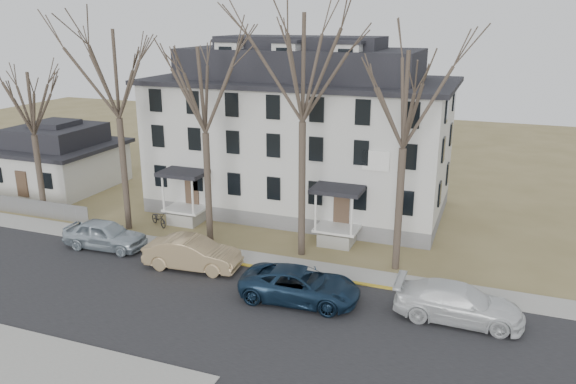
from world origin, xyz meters
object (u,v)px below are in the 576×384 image
at_px(car_white, 458,304).
at_px(tree_far_left, 115,68).
at_px(tree_bungalow, 29,99).
at_px(car_silver, 105,235).
at_px(tree_mid_right, 406,93).
at_px(small_house, 59,159).
at_px(bicycle_left, 159,219).
at_px(car_navy, 300,286).
at_px(car_tan, 193,254).
at_px(tree_center, 303,60).
at_px(boarding_house, 300,134).
at_px(tree_mid_left, 203,84).

bearing_deg(car_white, tree_far_left, 77.25).
bearing_deg(tree_bungalow, car_silver, -23.22).
xyz_separation_m(tree_mid_right, tree_bungalow, (-24.50, 0.00, -1.48)).
xyz_separation_m(small_house, bicycle_left, (12.65, -5.18, -1.75)).
bearing_deg(small_house, bicycle_left, -22.28).
bearing_deg(car_navy, bicycle_left, 59.19).
bearing_deg(car_tan, tree_center, -56.21).
height_order(boarding_house, car_silver, boarding_house).
height_order(tree_mid_left, car_white, tree_mid_left).
height_order(small_house, car_silver, small_house).
relative_size(tree_center, tree_mid_right, 1.15).
distance_m(tree_center, tree_bungalow, 19.23).
height_order(tree_center, tree_bungalow, tree_center).
bearing_deg(tree_mid_left, tree_far_left, 180.00).
xyz_separation_m(tree_bungalow, bicycle_left, (8.65, 1.01, -7.62)).
bearing_deg(small_house, car_navy, -25.00).
bearing_deg(tree_mid_right, bicycle_left, 176.34).
xyz_separation_m(boarding_house, small_house, (-20.00, -1.96, -3.13)).
xyz_separation_m(car_silver, car_navy, (13.03, -2.04, -0.05)).
xyz_separation_m(tree_bungalow, car_white, (28.14, -4.59, -7.29)).
relative_size(small_house, tree_mid_right, 0.68).
xyz_separation_m(small_house, car_tan, (18.08, -10.19, -1.38)).
xyz_separation_m(car_tan, car_white, (14.06, -0.59, -0.04)).
height_order(car_tan, car_white, car_tan).
distance_m(car_tan, car_navy, 6.87).
bearing_deg(small_house, tree_mid_right, -12.27).
distance_m(tree_mid_right, bicycle_left, 18.31).
height_order(tree_mid_left, car_silver, tree_mid_left).
distance_m(small_house, car_white, 33.93).
height_order(tree_bungalow, car_silver, tree_bungalow).
bearing_deg(tree_bungalow, tree_mid_right, 0.00).
xyz_separation_m(tree_mid_left, tree_mid_right, (11.50, 0.00, 0.00)).
bearing_deg(tree_far_left, car_white, -12.25).
bearing_deg(car_white, bicycle_left, 73.46).
height_order(car_tan, bicycle_left, car_tan).
bearing_deg(car_navy, tree_center, 15.55).
height_order(small_house, tree_mid_left, tree_mid_left).
bearing_deg(tree_mid_left, boarding_house, 69.80).
xyz_separation_m(boarding_house, tree_far_left, (-9.00, -8.15, 4.96)).
bearing_deg(tree_far_left, tree_mid_right, 0.00).
relative_size(boarding_house, car_tan, 3.93).
relative_size(tree_mid_left, tree_center, 0.87).
bearing_deg(tree_far_left, boarding_house, 42.18).
xyz_separation_m(tree_mid_right, car_tan, (-10.42, -3.99, -8.73)).
height_order(tree_far_left, car_white, tree_far_left).
distance_m(tree_mid_right, car_silver, 19.16).
distance_m(tree_mid_left, bicycle_left, 10.14).
height_order(tree_far_left, tree_mid_right, tree_far_left).
relative_size(tree_mid_left, car_tan, 2.41).
bearing_deg(car_navy, small_house, 61.88).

